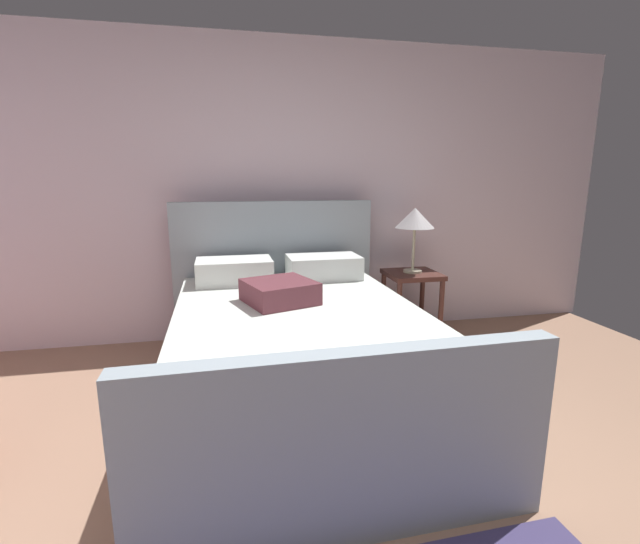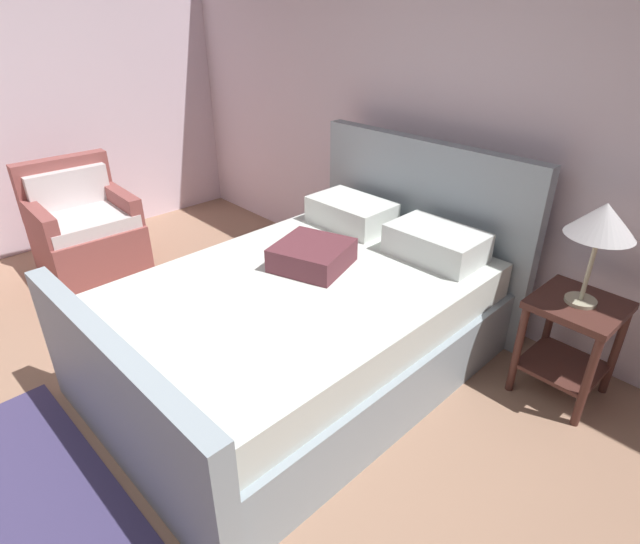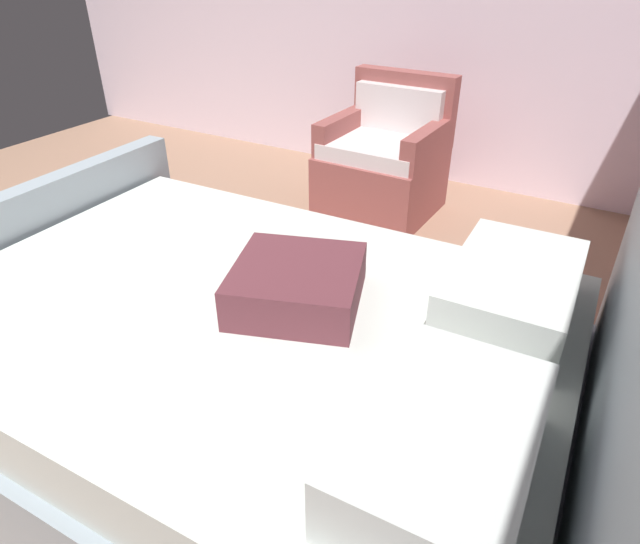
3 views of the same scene
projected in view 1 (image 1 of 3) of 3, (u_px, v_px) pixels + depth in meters
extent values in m
cube|color=silver|center=(284.00, 193.00, 3.84)|extent=(6.15, 0.12, 2.55)
cube|color=#94A3AC|center=(298.00, 373.00, 2.73)|extent=(1.59, 2.15, 0.40)
cube|color=#94A3AC|center=(275.00, 273.00, 3.70)|extent=(1.66, 0.14, 1.21)
cube|color=#94A3AC|center=(350.00, 449.00, 1.64)|extent=(1.66, 0.14, 0.79)
cube|color=silver|center=(298.00, 326.00, 2.67)|extent=(1.51, 2.09, 0.22)
cube|color=silver|center=(234.00, 271.00, 3.29)|extent=(0.57, 0.37, 0.18)
cube|color=silver|center=(323.00, 267.00, 3.44)|extent=(0.57, 0.37, 0.18)
cube|color=brown|center=(280.00, 292.00, 2.76)|extent=(0.51, 0.51, 0.14)
cube|color=#4C2821|center=(412.00, 274.00, 3.78)|extent=(0.44, 0.44, 0.04)
cube|color=#4C2821|center=(410.00, 318.00, 3.86)|extent=(0.40, 0.40, 0.02)
cylinder|color=#4C2821|center=(399.00, 315.00, 3.62)|extent=(0.04, 0.04, 0.56)
cylinder|color=#4C2821|center=(441.00, 313.00, 3.69)|extent=(0.04, 0.04, 0.56)
cylinder|color=#4C2821|center=(383.00, 303.00, 3.98)|extent=(0.04, 0.04, 0.56)
cylinder|color=#4C2821|center=(422.00, 301.00, 4.06)|extent=(0.04, 0.04, 0.56)
cylinder|color=#B7B293|center=(413.00, 271.00, 3.77)|extent=(0.16, 0.16, 0.02)
cylinder|color=#B7B293|center=(414.00, 249.00, 3.73)|extent=(0.02, 0.02, 0.37)
cone|color=silver|center=(415.00, 218.00, 3.67)|extent=(0.33, 0.33, 0.17)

